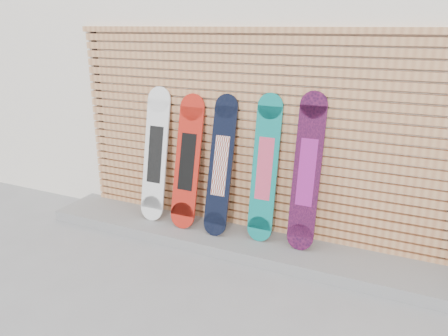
{
  "coord_description": "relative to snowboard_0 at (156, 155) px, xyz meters",
  "views": [
    {
      "loc": [
        1.53,
        -3.28,
        2.32
      ],
      "look_at": [
        -0.34,
        0.75,
        0.85
      ],
      "focal_mm": 35.0,
      "sensor_mm": 36.0,
      "label": 1
    }
  ],
  "objects": [
    {
      "name": "ground",
      "position": [
        1.23,
        -0.77,
        -0.88
      ],
      "size": [
        80.0,
        80.0,
        0.0
      ],
      "primitive_type": "plane",
      "color": "gray",
      "rests_on": "ground"
    },
    {
      "name": "building",
      "position": [
        1.73,
        2.73,
        0.92
      ],
      "size": [
        12.0,
        5.0,
        3.6
      ],
      "primitive_type": "cube",
      "color": "white",
      "rests_on": "ground"
    },
    {
      "name": "concrete_step",
      "position": [
        1.08,
        -0.09,
        -0.82
      ],
      "size": [
        4.6,
        0.7,
        0.12
      ],
      "primitive_type": "cube",
      "color": "gray",
      "rests_on": "ground"
    },
    {
      "name": "slat_wall",
      "position": [
        1.08,
        0.2,
        0.32
      ],
      "size": [
        4.26,
        0.08,
        2.29
      ],
      "color": "#C07F50",
      "rests_on": "ground"
    },
    {
      "name": "snowboard_0",
      "position": [
        0.0,
        0.0,
        0.0
      ],
      "size": [
        0.3,
        0.34,
        1.53
      ],
      "color": "white",
      "rests_on": "concrete_step"
    },
    {
      "name": "snowboard_1",
      "position": [
        0.43,
        -0.02,
        -0.03
      ],
      "size": [
        0.3,
        0.38,
        1.48
      ],
      "color": "red",
      "rests_on": "concrete_step"
    },
    {
      "name": "snowboard_2",
      "position": [
        0.84,
        -0.02,
        -0.01
      ],
      "size": [
        0.26,
        0.39,
        1.5
      ],
      "color": "black",
      "rests_on": "concrete_step"
    },
    {
      "name": "snowboard_3",
      "position": [
        1.33,
        0.02,
        0.01
      ],
      "size": [
        0.27,
        0.3,
        1.54
      ],
      "color": "#0C7975",
      "rests_on": "concrete_step"
    },
    {
      "name": "snowboard_4",
      "position": [
        1.77,
        0.02,
        0.03
      ],
      "size": [
        0.27,
        0.3,
        1.59
      ],
      "color": "black",
      "rests_on": "concrete_step"
    }
  ]
}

